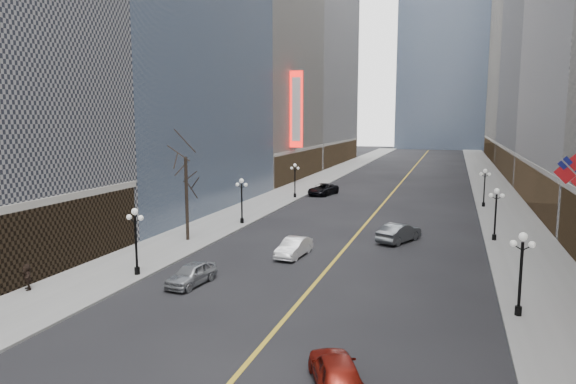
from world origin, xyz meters
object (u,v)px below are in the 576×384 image
Objects in this scene: streetlamp_east_1 at (521,265)px; car_nb_far at (323,189)px; streetlamp_west_3 at (295,177)px; car_sb_mid at (336,372)px; streetlamp_west_2 at (242,196)px; car_nb_mid at (294,247)px; streetlamp_east_2 at (496,209)px; car_sb_far at (399,233)px; car_nb_near at (191,274)px; streetlamp_east_3 at (485,184)px; streetlamp_west_1 at (136,234)px.

car_nb_far is (-20.80, 40.25, -2.12)m from streetlamp_east_1.
car_sb_mid is (15.96, -46.17, -2.15)m from streetlamp_west_3.
streetlamp_west_2 is 1.03× the size of car_nb_mid.
streetlamp_east_2 and streetlamp_west_3 have the same top height.
streetlamp_west_2 is 0.91× the size of car_sb_far.
streetlamp_west_3 reaches higher than car_nb_mid.
streetlamp_west_2 reaches higher than car_nb_near.
streetlamp_east_1 is 17.42m from car_sb_far.
car_sb_far reaches higher than car_sb_mid.
streetlamp_east_3 is at bearing -86.65° from car_sb_far.
car_nb_far is (-20.80, 4.25, -2.12)m from streetlamp_east_3.
streetlamp_west_2 is at bearing 180.00° from streetlamp_east_2.
car_nb_far is (2.80, 40.25, -2.12)m from streetlamp_west_1.
streetlamp_east_1 is at bearing 7.80° from car_nb_near.
car_nb_mid is (-15.07, -27.90, -2.18)m from streetlamp_east_3.
streetlamp_west_3 is 0.80× the size of car_nb_far.
streetlamp_west_3 reaches higher than car_nb_far.
car_sb_mid is at bearing -126.90° from streetlamp_east_1.
streetlamp_west_2 is 22.52m from car_nb_far.
streetlamp_west_1 reaches higher than car_nb_mid.
streetlamp_east_2 is at bearing 37.33° from streetlamp_west_1.
car_nb_mid is 19.72m from car_sb_mid.
streetlamp_west_1 is (-23.60, -36.00, 0.00)m from streetlamp_east_3.
car_nb_far is 1.14× the size of car_sb_far.
streetlamp_east_3 is 41.26m from car_nb_near.
streetlamp_east_2 reaches higher than car_nb_mid.
streetlamp_east_2 is 29.26m from car_sb_mid.
streetlamp_east_3 is at bearing -122.88° from car_sb_mid.
car_nb_near is at bearing -5.40° from streetlamp_west_1.
streetlamp_east_3 is 43.05m from streetlamp_west_1.
streetlamp_east_1 is 1.02× the size of car_sb_mid.
streetlamp_east_1 is at bearing -56.75° from streetlamp_west_3.
streetlamp_east_1 and streetlamp_east_3 have the same top height.
streetlamp_east_1 is 1.00× the size of streetlamp_east_2.
streetlamp_east_1 is 36.00m from streetlamp_east_3.
streetlamp_east_1 and streetlamp_east_2 have the same top height.
streetlamp_west_3 is at bearing 123.25° from streetlamp_east_1.
car_nb_mid reaches higher than car_nb_near.
streetlamp_west_3 is (0.00, 18.00, 0.00)m from streetlamp_west_2.
car_sb_far is at bearing 50.80° from car_nb_mid.
car_nb_far reaches higher than car_sb_mid.
streetlamp_east_3 is 1.00× the size of streetlamp_west_1.
streetlamp_east_3 reaches higher than car_nb_mid.
streetlamp_east_1 is at bearing 141.10° from car_sb_far.
streetlamp_east_3 is at bearing 90.00° from streetlamp_east_1.
streetlamp_west_2 reaches higher than car_sb_far.
streetlamp_east_1 is at bearing -49.82° from car_nb_far.
car_nb_far is (-5.73, 32.15, 0.06)m from car_nb_mid.
streetlamp_west_2 is (-23.60, 0.00, 0.00)m from streetlamp_east_2.
car_nb_near is (-19.29, -0.41, -2.19)m from streetlamp_east_1.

